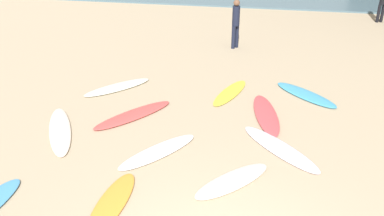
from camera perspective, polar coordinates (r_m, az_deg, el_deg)
The scene contains 12 objects.
surfboard_0 at distance 11.45m, azimuth -7.83°, elevation -0.91°, with size 0.55×2.42×0.08m, color #DC504C.
surfboard_1 at distance 8.89m, azimuth 5.41°, elevation -9.64°, with size 0.56×1.92×0.09m, color silver.
surfboard_3 at distance 12.69m, azimuth 5.10°, elevation 2.06°, with size 0.50×2.06×0.06m, color yellow.
surfboard_4 at distance 9.80m, azimuth -4.56°, elevation -5.81°, with size 0.53×2.17×0.08m, color white.
surfboard_5 at distance 11.11m, azimuth -17.21°, elevation -2.88°, with size 0.53×2.53×0.08m, color #F8E1D0.
surfboard_6 at distance 8.47m, azimuth -10.59°, elevation -12.22°, with size 0.54×1.90×0.07m, color #F89C34.
surfboard_7 at distance 10.10m, azimuth 11.63°, elevation -5.29°, with size 0.56×2.42×0.08m, color white.
surfboard_8 at distance 11.52m, azimuth 9.85°, elevation -0.85°, with size 0.57×2.39×0.09m, color #D84C52.
surfboard_9 at distance 13.18m, azimuth -9.92°, elevation 2.76°, with size 0.57×2.19×0.08m, color silver.
surfboard_10 at distance 12.92m, azimuth 14.94°, elevation 1.73°, with size 0.60×2.17×0.08m, color #44A2D2.
beachgoer_near at distance 16.36m, azimuth 5.87°, elevation 11.45°, with size 0.39×0.39×1.84m.
beachgoer_mid at distance 21.65m, azimuth 24.13°, elevation 12.93°, with size 0.36×0.36×1.75m.
Camera 1 is at (0.38, -4.72, 5.29)m, focal length 39.97 mm.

